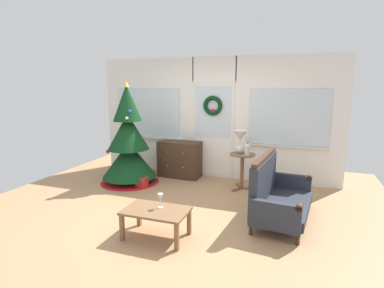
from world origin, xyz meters
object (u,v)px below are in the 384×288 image
object	(u,v)px
table_lamp	(240,139)
gift_box	(142,182)
side_table	(242,164)
dresser_cabinet	(180,159)
christmas_tree	(129,146)
settee_sofa	(276,195)
flower_vase	(247,149)
wine_glass	(160,197)
coffee_table	(156,214)

from	to	relation	value
table_lamp	gift_box	distance (m)	2.09
side_table	dresser_cabinet	bearing A→B (deg)	166.03
side_table	christmas_tree	bearing A→B (deg)	-171.38
settee_sofa	flower_vase	world-z (taller)	flower_vase
dresser_cabinet	side_table	distance (m)	1.47
dresser_cabinet	wine_glass	bearing A→B (deg)	-73.67
dresser_cabinet	flower_vase	distance (m)	1.64
table_lamp	settee_sofa	bearing A→B (deg)	-56.97
christmas_tree	side_table	world-z (taller)	christmas_tree
christmas_tree	coffee_table	distance (m)	2.51
table_lamp	gift_box	size ratio (longest dim) A/B	2.20
table_lamp	side_table	bearing A→B (deg)	-33.69
wine_glass	gift_box	size ratio (longest dim) A/B	0.97
flower_vase	gift_box	xyz separation A→B (m)	(-1.96, -0.50, -0.71)
table_lamp	gift_box	bearing A→B (deg)	-161.62
side_table	flower_vase	distance (m)	0.34
christmas_tree	wine_glass	size ratio (longest dim) A/B	10.52
table_lamp	dresser_cabinet	bearing A→B (deg)	167.02
dresser_cabinet	table_lamp	bearing A→B (deg)	-12.98
settee_sofa	coffee_table	size ratio (longest dim) A/B	1.80
wine_glass	gift_box	xyz separation A→B (m)	(-1.18, 1.63, -0.42)
dresser_cabinet	table_lamp	distance (m)	1.52
gift_box	side_table	bearing A→B (deg)	16.70
christmas_tree	gift_box	distance (m)	0.80
side_table	flower_vase	world-z (taller)	flower_vase
coffee_table	side_table	bearing A→B (deg)	72.63
settee_sofa	table_lamp	bearing A→B (deg)	123.03
wine_glass	side_table	bearing A→B (deg)	72.68
wine_glass	dresser_cabinet	bearing A→B (deg)	106.33
settee_sofa	side_table	bearing A→B (deg)	121.84
settee_sofa	gift_box	distance (m)	2.66
christmas_tree	gift_box	bearing A→B (deg)	-28.56
christmas_tree	table_lamp	world-z (taller)	christmas_tree
settee_sofa	wine_glass	bearing A→B (deg)	-143.78
coffee_table	wine_glass	bearing A→B (deg)	71.22
dresser_cabinet	gift_box	size ratio (longest dim) A/B	4.59
coffee_table	wine_glass	distance (m)	0.22
flower_vase	dresser_cabinet	bearing A→B (deg)	164.79
flower_vase	table_lamp	bearing A→B (deg)	147.99
flower_vase	wine_glass	xyz separation A→B (m)	(-0.78, -2.12, -0.29)
wine_glass	christmas_tree	bearing A→B (deg)	130.51
christmas_tree	wine_glass	xyz separation A→B (m)	(1.57, -1.84, -0.24)
christmas_tree	coffee_table	size ratio (longest dim) A/B	2.44
flower_vase	gift_box	world-z (taller)	flower_vase
side_table	coffee_table	xyz separation A→B (m)	(-0.71, -2.27, -0.17)
dresser_cabinet	flower_vase	world-z (taller)	flower_vase
dresser_cabinet	settee_sofa	world-z (taller)	settee_sofa
christmas_tree	table_lamp	distance (m)	2.24
settee_sofa	table_lamp	distance (m)	1.55
settee_sofa	gift_box	xyz separation A→B (m)	(-2.58, 0.60, -0.28)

